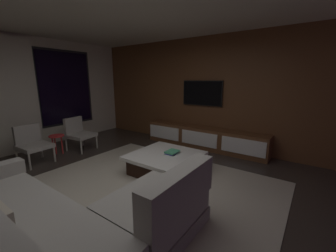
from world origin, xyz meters
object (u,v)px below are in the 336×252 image
(sectional_couch, at_px, (61,223))
(book_stack_on_coffee_table, at_px, (172,152))
(accent_chair_by_curtain, at_px, (32,142))
(mounted_tv, at_px, (202,93))
(side_stool, at_px, (57,139))
(media_console, at_px, (204,138))
(coffee_table, at_px, (165,163))
(accent_chair_near_window, at_px, (78,132))

(sectional_couch, distance_m, book_stack_on_coffee_table, 2.14)
(accent_chair_by_curtain, distance_m, mounted_tv, 3.92)
(book_stack_on_coffee_table, height_order, mounted_tv, mounted_tv)
(side_stool, xyz_separation_m, media_console, (2.37, -2.51, -0.12))
(book_stack_on_coffee_table, relative_size, accent_chair_by_curtain, 0.32)
(sectional_couch, relative_size, book_stack_on_coffee_table, 9.97)
(sectional_couch, xyz_separation_m, coffee_table, (2.04, 0.21, -0.10))
(sectional_couch, relative_size, mounted_tv, 2.36)
(sectional_couch, xyz_separation_m, accent_chair_by_curtain, (0.87, 2.71, 0.14))
(coffee_table, bearing_deg, media_console, 1.37)
(sectional_couch, relative_size, media_console, 0.81)
(coffee_table, distance_m, accent_chair_by_curtain, 2.78)
(accent_chair_by_curtain, relative_size, media_console, 0.25)
(accent_chair_by_curtain, bearing_deg, media_console, -40.50)
(sectional_couch, bearing_deg, side_stool, 63.38)
(book_stack_on_coffee_table, distance_m, side_stool, 2.74)
(mounted_tv, bearing_deg, coffee_table, -172.80)
(media_console, bearing_deg, book_stack_on_coffee_table, -175.60)
(sectional_couch, distance_m, media_console, 3.76)
(accent_chair_by_curtain, height_order, side_stool, accent_chair_by_curtain)
(sectional_couch, distance_m, coffee_table, 2.05)
(coffee_table, height_order, side_stool, side_stool)
(side_stool, bearing_deg, accent_chair_by_curtain, -175.12)
(coffee_table, distance_m, book_stack_on_coffee_table, 0.24)
(book_stack_on_coffee_table, xyz_separation_m, mounted_tv, (1.80, 0.32, 0.96))
(accent_chair_near_window, relative_size, side_stool, 1.70)
(accent_chair_by_curtain, bearing_deg, coffee_table, -64.86)
(accent_chair_near_window, distance_m, mounted_tv, 3.19)
(book_stack_on_coffee_table, xyz_separation_m, media_console, (1.62, 0.12, -0.14))
(sectional_couch, bearing_deg, media_console, 3.78)
(coffee_table, relative_size, mounted_tv, 1.10)
(coffee_table, bearing_deg, accent_chair_by_curtain, 115.14)
(accent_chair_by_curtain, xyz_separation_m, mounted_tv, (3.07, -2.27, 0.92))
(media_console, bearing_deg, coffee_table, -178.63)
(side_stool, height_order, mounted_tv, mounted_tv)
(media_console, bearing_deg, mounted_tv, 47.58)
(sectional_couch, distance_m, side_stool, 3.09)
(book_stack_on_coffee_table, bearing_deg, mounted_tv, 10.15)
(coffee_table, bearing_deg, book_stack_on_coffee_table, -43.76)
(accent_chair_near_window, distance_m, accent_chair_by_curtain, 1.03)
(accent_chair_by_curtain, bearing_deg, side_stool, 4.88)
(coffee_table, height_order, accent_chair_near_window, accent_chair_near_window)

